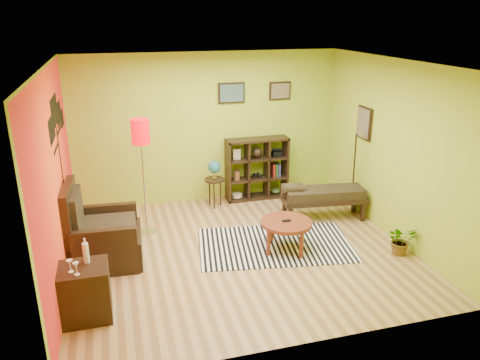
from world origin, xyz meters
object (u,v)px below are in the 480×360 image
object	(u,v)px
armchair	(101,238)
floor_lamp	(141,142)
bench	(322,195)
cube_shelf	(258,169)
globe_table	(214,172)
side_cabinet	(86,292)
potted_plant	(401,243)
coffee_table	(286,225)

from	to	relation	value
armchair	floor_lamp	distance (m)	1.58
armchair	bench	xyz separation A→B (m)	(3.73, 0.54, 0.07)
cube_shelf	bench	xyz separation A→B (m)	(0.79, -1.24, -0.16)
globe_table	cube_shelf	world-z (taller)	cube_shelf
armchair	side_cabinet	world-z (taller)	armchair
armchair	bench	world-z (taller)	armchair
floor_lamp	potted_plant	bearing A→B (deg)	-25.83
floor_lamp	cube_shelf	bearing A→B (deg)	24.35
cube_shelf	armchair	bearing A→B (deg)	-148.81
cube_shelf	potted_plant	size ratio (longest dim) A/B	2.65
floor_lamp	armchair	bearing A→B (deg)	-132.75
armchair	cube_shelf	size ratio (longest dim) A/B	1.01
coffee_table	floor_lamp	world-z (taller)	floor_lamp
side_cabinet	cube_shelf	world-z (taller)	cube_shelf
armchair	floor_lamp	size ratio (longest dim) A/B	0.63
floor_lamp	potted_plant	world-z (taller)	floor_lamp
coffee_table	globe_table	world-z (taller)	globe_table
side_cabinet	bench	distance (m)	4.33
floor_lamp	globe_table	bearing A→B (deg)	30.92
armchair	floor_lamp	xyz separation A→B (m)	(0.71, 0.77, 1.18)
potted_plant	floor_lamp	bearing A→B (deg)	154.17
coffee_table	potted_plant	distance (m)	1.73
potted_plant	globe_table	bearing A→B (deg)	132.01
floor_lamp	globe_table	xyz separation A→B (m)	(1.32, 0.79, -0.87)
armchair	floor_lamp	bearing A→B (deg)	47.25
armchair	potted_plant	bearing A→B (deg)	-12.71
armchair	globe_table	distance (m)	2.59
globe_table	bench	distance (m)	1.99
floor_lamp	potted_plant	xyz separation A→B (m)	(3.61, -1.75, -1.37)
side_cabinet	globe_table	bearing A→B (deg)	52.73
globe_table	coffee_table	bearing A→B (deg)	-70.97
side_cabinet	floor_lamp	bearing A→B (deg)	67.23
floor_lamp	cube_shelf	size ratio (longest dim) A/B	1.59
floor_lamp	bench	size ratio (longest dim) A/B	1.25
floor_lamp	cube_shelf	world-z (taller)	floor_lamp
armchair	cube_shelf	distance (m)	3.45
cube_shelf	potted_plant	world-z (taller)	cube_shelf
bench	armchair	bearing A→B (deg)	-171.75
coffee_table	potted_plant	size ratio (longest dim) A/B	1.71
coffee_table	bench	bearing A→B (deg)	42.47
bench	floor_lamp	bearing A→B (deg)	175.60
armchair	globe_table	world-z (taller)	armchair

